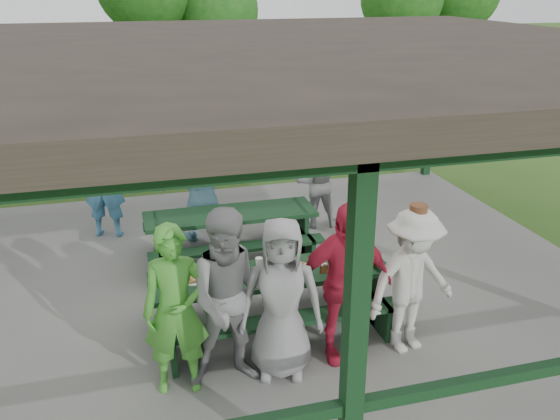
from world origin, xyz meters
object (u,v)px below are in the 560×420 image
object	(u,v)px
picnic_table_far	(231,230)
pickup_truck	(264,108)
farm_trailer	(118,135)
spectator_grey	(316,182)
spectator_lblue	(201,186)
spectator_blue	(103,183)
contestant_grey_mid	(281,299)
contestant_red	(344,283)
contestant_white_fedora	(412,281)
contestant_grey_left	(232,299)
picnic_table_near	(271,292)
contestant_green	(176,311)

from	to	relation	value
picnic_table_far	pickup_truck	xyz separation A→B (m)	(2.40, 7.57, 0.19)
pickup_truck	farm_trailer	world-z (taller)	pickup_truck
spectator_grey	pickup_truck	size ratio (longest dim) A/B	0.29
spectator_lblue	spectator_blue	distance (m)	1.58
contestant_grey_mid	spectator_lblue	world-z (taller)	contestant_grey_mid
contestant_grey_mid	contestant_red	xyz separation A→B (m)	(0.72, 0.09, 0.03)
picnic_table_far	contestant_grey_mid	world-z (taller)	contestant_grey_mid
contestant_white_fedora	contestant_grey_mid	bearing A→B (deg)	170.56
contestant_grey_left	contestant_grey_mid	xyz separation A→B (m)	(0.51, 0.01, -0.08)
contestant_grey_mid	contestant_red	distance (m)	0.73
pickup_truck	spectator_blue	bearing A→B (deg)	166.37
picnic_table_far	contestant_red	distance (m)	2.89
spectator_blue	contestant_grey_mid	bearing A→B (deg)	127.83
contestant_grey_left	spectator_lblue	distance (m)	3.81
contestant_grey_mid	spectator_grey	size ratio (longest dim) A/B	1.13
contestant_grey_left	pickup_truck	size ratio (longest dim) A/B	0.35
contestant_grey_left	farm_trailer	bearing A→B (deg)	100.25
pickup_truck	farm_trailer	xyz separation A→B (m)	(-3.90, -1.53, -0.11)
contestant_grey_left	spectator_blue	world-z (taller)	contestant_grey_left
contestant_grey_left	spectator_lblue	size ratio (longest dim) A/B	1.09
picnic_table_near	contestant_red	xyz separation A→B (m)	(0.61, -0.76, 0.43)
picnic_table_far	spectator_blue	xyz separation A→B (m)	(-1.80, 1.41, 0.44)
contestant_grey_left	contestant_grey_mid	world-z (taller)	contestant_grey_left
contestant_white_fedora	pickup_truck	bearing A→B (deg)	74.14
spectator_grey	contestant_red	bearing A→B (deg)	83.85
contestant_grey_mid	spectator_grey	distance (m)	4.12
spectator_grey	pickup_truck	world-z (taller)	spectator_grey
contestant_green	picnic_table_far	bearing A→B (deg)	75.34
spectator_blue	picnic_table_near	bearing A→B (deg)	134.22
picnic_table_near	contestant_grey_mid	size ratio (longest dim) A/B	1.60
contestant_green	contestant_grey_left	size ratio (longest dim) A/B	0.94
contestant_green	spectator_lblue	xyz separation A→B (m)	(0.80, 3.77, -0.02)
farm_trailer	contestant_grey_mid	bearing A→B (deg)	-83.54
contestant_grey_left	pickup_truck	xyz separation A→B (m)	(2.92, 10.44, -0.30)
contestant_grey_left	contestant_green	bearing A→B (deg)	-179.39
contestant_grey_left	contestant_grey_mid	size ratio (longest dim) A/B	1.09
picnic_table_far	spectator_blue	distance (m)	2.33
picnic_table_far	spectator_lblue	world-z (taller)	spectator_lblue
contestant_green	contestant_grey_mid	bearing A→B (deg)	5.29
contestant_grey_mid	contestant_white_fedora	bearing A→B (deg)	15.50
spectator_lblue	spectator_grey	world-z (taller)	spectator_lblue
contestant_white_fedora	spectator_grey	bearing A→B (deg)	76.83
contestant_green	contestant_white_fedora	size ratio (longest dim) A/B	1.03
contestant_grey_mid	spectator_blue	distance (m)	4.62
contestant_green	contestant_white_fedora	world-z (taller)	contestant_green
contestant_red	pickup_truck	distance (m)	10.47
spectator_grey	farm_trailer	distance (m)	6.03
picnic_table_near	contestant_white_fedora	world-z (taller)	contestant_white_fedora
spectator_lblue	contestant_red	bearing A→B (deg)	96.97
picnic_table_near	pickup_truck	distance (m)	9.84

